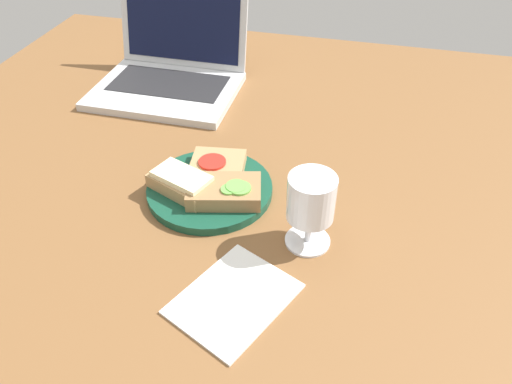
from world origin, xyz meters
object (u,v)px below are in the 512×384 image
(sandwich_with_tomato, at_px, (218,165))
(plate, at_px, (210,189))
(sandwich_with_cheese, at_px, (182,183))
(wine_glass, at_px, (311,202))
(laptop, at_px, (171,70))
(sandwich_with_cucumber, at_px, (227,192))
(napkin, at_px, (234,299))

(sandwich_with_tomato, bearing_deg, plate, -90.88)
(plate, distance_m, sandwich_with_cheese, 0.05)
(plate, height_order, sandwich_with_tomato, sandwich_with_tomato)
(wine_glass, distance_m, laptop, 0.58)
(sandwich_with_cucumber, distance_m, wine_glass, 0.16)
(plate, height_order, napkin, plate)
(sandwich_with_cucumber, relative_size, laptop, 0.43)
(sandwich_with_tomato, height_order, sandwich_with_cheese, sandwich_with_cheese)
(plate, relative_size, sandwich_with_tomato, 2.09)
(plate, xyz_separation_m, laptop, (-0.21, 0.35, 0.03))
(sandwich_with_cucumber, relative_size, sandwich_with_tomato, 1.31)
(plate, distance_m, napkin, 0.23)
(plate, distance_m, laptop, 0.41)
(sandwich_with_cucumber, relative_size, napkin, 0.84)
(plate, relative_size, wine_glass, 1.74)
(sandwich_with_cheese, xyz_separation_m, wine_glass, (0.22, -0.05, 0.05))
(plate, relative_size, napkin, 1.33)
(sandwich_with_cucumber, distance_m, sandwich_with_tomato, 0.08)
(wine_glass, height_order, laptop, laptop)
(sandwich_with_tomato, xyz_separation_m, wine_glass, (0.18, -0.12, 0.05))
(sandwich_with_cucumber, bearing_deg, wine_glass, -20.08)
(laptop, distance_m, napkin, 0.64)
(sandwich_with_cucumber, xyz_separation_m, wine_glass, (0.14, -0.05, 0.05))
(napkin, bearing_deg, wine_glass, 59.79)
(plate, height_order, sandwich_with_cucumber, sandwich_with_cucumber)
(plate, bearing_deg, sandwich_with_cucumber, -30.97)
(laptop, height_order, napkin, laptop)
(laptop, bearing_deg, sandwich_with_tomato, -55.88)
(plate, xyz_separation_m, sandwich_with_cucumber, (0.04, -0.02, 0.02))
(wine_glass, bearing_deg, sandwich_with_tomato, 146.47)
(sandwich_with_tomato, height_order, wine_glass, wine_glass)
(plate, xyz_separation_m, napkin, (0.10, -0.21, -0.01))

